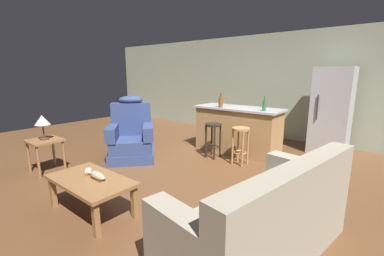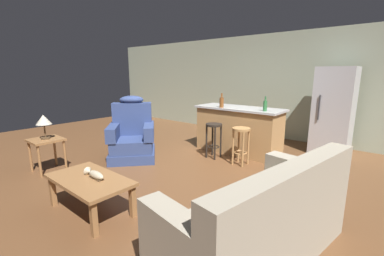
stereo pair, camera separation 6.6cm
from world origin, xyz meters
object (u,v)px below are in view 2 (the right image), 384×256
couch (261,222)px  refrigerator (334,111)px  fish_figurine (95,174)px  recliner_near_lamp (132,137)px  bar_stool_right (241,139)px  end_table (46,145)px  kitchen_island (238,130)px  bottle_short_amber (265,106)px  coffee_table (90,183)px  bar_stool_left (214,134)px  bottle_tall_green (222,102)px  table_lamp (44,121)px

couch → refrigerator: 3.89m
fish_figurine → refrigerator: refrigerator is taller
recliner_near_lamp → bar_stool_right: size_ratio=1.76×
end_table → kitchen_island: 3.57m
bottle_short_amber → recliner_near_lamp: bearing=-143.8°
coffee_table → bar_stool_left: (-0.04, 2.59, 0.11)m
bottle_tall_green → couch: bearing=-49.6°
kitchen_island → bottle_tall_green: bottle_tall_green is taller
recliner_near_lamp → bar_stool_left: recliner_near_lamp is taller
bar_stool_left → fish_figurine: bearing=-88.3°
recliner_near_lamp → kitchen_island: (1.39, 1.65, 0.06)m
table_lamp → bottle_tall_green: bottle_tall_green is taller
recliner_near_lamp → bottle_tall_green: 1.90m
bottle_tall_green → refrigerator: bearing=39.9°
coffee_table → bar_stool_left: bar_stool_left is taller
bar_stool_right → couch: bearing=-56.2°
coffee_table → fish_figurine: size_ratio=3.24×
couch → recliner_near_lamp: 3.31m
coffee_table → bar_stool_left: size_ratio=1.62×
coffee_table → bottle_tall_green: size_ratio=3.79×
bottle_short_amber → table_lamp: bearing=-131.8°
recliner_near_lamp → refrigerator: refrigerator is taller
end_table → bar_stool_right: bar_stool_right is taller
fish_figurine → end_table: size_ratio=0.61×
end_table → bar_stool_right: bearing=45.4°
coffee_table → end_table: end_table is taller
couch → table_lamp: 3.73m
refrigerator → coffee_table: bearing=-110.3°
table_lamp → kitchen_island: 3.59m
fish_figurine → refrigerator: bearing=70.0°
recliner_near_lamp → refrigerator: 4.08m
recliner_near_lamp → table_lamp: 1.52m
fish_figurine → bottle_tall_green: bottle_tall_green is taller
end_table → refrigerator: (3.42, 4.21, 0.42)m
couch → end_table: bearing=15.0°
bar_stool_left → refrigerator: size_ratio=0.39×
bottle_tall_green → bottle_short_amber: size_ratio=1.07×
couch → bottle_tall_green: 3.21m
recliner_near_lamp → bar_stool_left: (1.22, 1.02, 0.05)m
coffee_table → end_table: (-1.78, 0.21, 0.10)m
recliner_near_lamp → couch: bearing=24.4°
refrigerator → bar_stool_left: bearing=-132.4°
couch → recliner_near_lamp: bearing=-8.1°
bar_stool_left → bottle_short_amber: (0.81, 0.46, 0.58)m
coffee_table → table_lamp: size_ratio=2.68×
table_lamp → bottle_short_amber: bottle_short_amber is taller
fish_figurine → refrigerator: size_ratio=0.19×
couch → end_table: 3.71m
bar_stool_left → bottle_tall_green: bottle_tall_green is taller
bottle_short_amber → end_table: bearing=-132.0°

